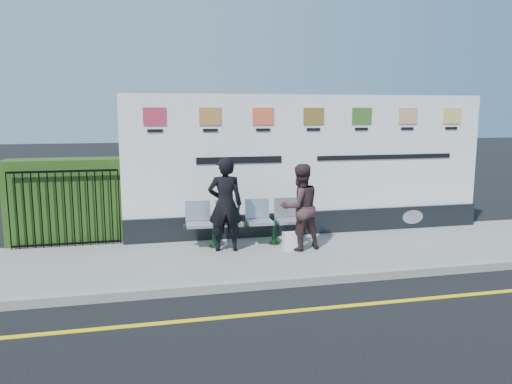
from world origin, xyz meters
TOP-DOWN VIEW (x-y plane):
  - ground at (0.00, 0.00)m, footprint 80.00×80.00m
  - pavement at (0.00, 2.50)m, footprint 14.00×3.00m
  - kerb at (0.00, 1.00)m, footprint 14.00×0.18m
  - yellow_line at (0.00, 0.00)m, footprint 14.00×0.10m
  - billboard at (0.50, 3.85)m, footprint 8.00×0.30m
  - hedge at (-4.58, 4.30)m, footprint 2.35×0.70m
  - railing at (-4.58, 3.85)m, footprint 2.05×0.06m
  - bench at (-1.13, 3.13)m, footprint 2.32×0.67m
  - woman_left at (-1.56, 2.86)m, footprint 0.71×0.51m
  - woman_right at (-0.15, 2.63)m, footprint 0.93×0.80m
  - handbag_brown at (-1.43, 3.14)m, footprint 0.30×0.14m
  - carrier_bag_white at (-0.30, 2.61)m, footprint 0.34×0.21m

SIDE VIEW (x-z plane):
  - ground at x=0.00m, z-range 0.00..0.00m
  - yellow_line at x=0.00m, z-range 0.00..0.01m
  - pavement at x=0.00m, z-range 0.00..0.12m
  - kerb at x=0.00m, z-range 0.00..0.14m
  - carrier_bag_white at x=-0.30m, z-range 0.12..0.46m
  - bench at x=-1.13m, z-range 0.12..0.61m
  - handbag_brown at x=-1.43m, z-range 0.61..0.84m
  - railing at x=-4.58m, z-range 0.12..1.66m
  - woman_right at x=-0.15m, z-range 0.12..1.79m
  - hedge at x=-4.58m, z-range 0.12..1.82m
  - woman_left at x=-1.56m, z-range 0.12..1.92m
  - billboard at x=0.50m, z-range -0.08..2.92m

